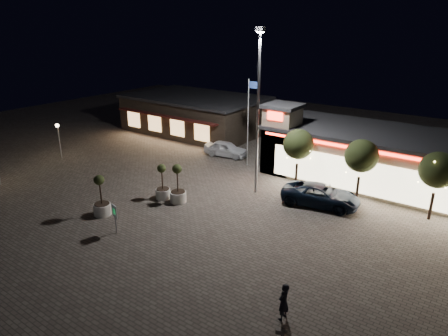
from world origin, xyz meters
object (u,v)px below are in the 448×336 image
Objects in this scene: planter_mid at (102,203)px; planter_left at (163,188)px; pickup_truck at (321,195)px; pedestrian at (284,302)px; white_sedan at (226,149)px; valet_sign at (115,214)px.

planter_left is at bearing 71.33° from planter_mid.
pickup_truck is 2.03× the size of planter_left.
white_sedan is at bearing -132.76° from pedestrian.
pickup_truck is 13.30m from white_sedan.
white_sedan is (-12.23, 5.22, -0.02)m from pickup_truck.
planter_left is 5.78m from valet_sign.
valet_sign reaches higher than pedestrian.
pickup_truck is 12.76m from pedestrian.
pedestrian reaches higher than pickup_truck.
planter_mid is at bearing -108.67° from planter_left.
planter_mid reaches higher than planter_left.
valet_sign is at bearing -22.31° from planter_mid.
white_sedan is 2.30× the size of valet_sign.
pickup_truck is 1.90× the size of planter_mid.
valet_sign is at bearing -76.87° from planter_left.
pickup_truck is 2.90× the size of valet_sign.
white_sedan is 1.51× the size of planter_mid.
pickup_truck is 15.60m from planter_mid.
white_sedan is 2.43× the size of pedestrian.
pedestrian is (3.44, -12.29, 0.14)m from pickup_truck.
white_sedan is at bearing 101.38° from valet_sign.
pickup_truck is at bearing 30.10° from planter_left.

